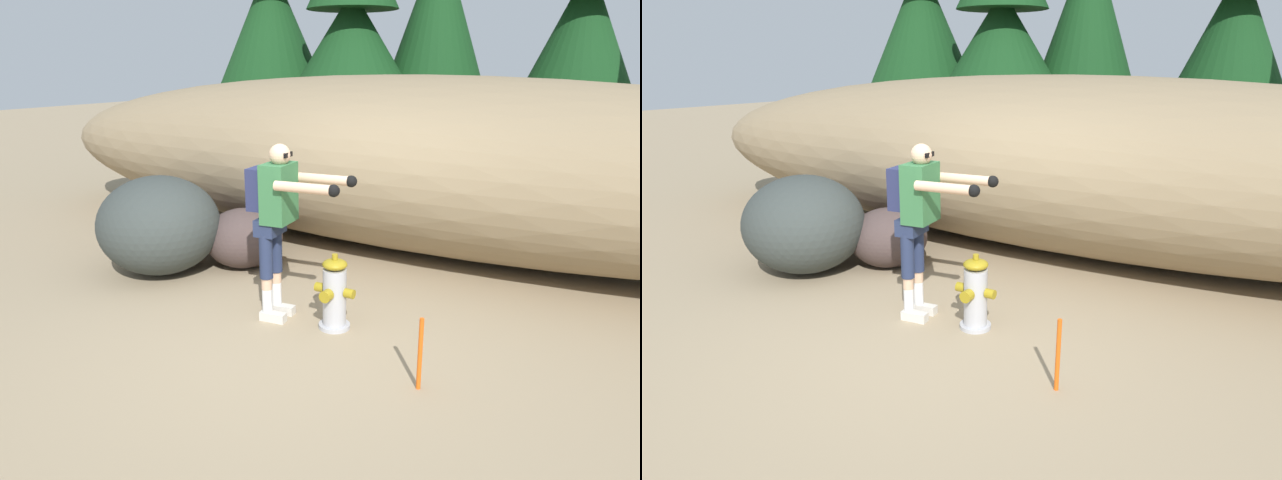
% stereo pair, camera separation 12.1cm
% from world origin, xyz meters
% --- Properties ---
extents(ground_plane, '(56.00, 56.00, 0.04)m').
position_xyz_m(ground_plane, '(0.00, 0.00, -0.02)').
color(ground_plane, '#998466').
extents(dirt_embankment, '(13.16, 3.20, 2.29)m').
position_xyz_m(dirt_embankment, '(0.00, 3.23, 1.15)').
color(dirt_embankment, '#897556').
rests_on(dirt_embankment, ground_plane).
extents(fire_hydrant, '(0.40, 0.35, 0.74)m').
position_xyz_m(fire_hydrant, '(0.24, 0.34, 0.34)').
color(fire_hydrant, '#B2B2B7').
rests_on(fire_hydrant, ground_plane).
extents(utility_worker, '(1.01, 0.60, 1.73)m').
position_xyz_m(utility_worker, '(-0.34, 0.27, 1.11)').
color(utility_worker, beige).
rests_on(utility_worker, ground_plane).
extents(boulder_large, '(1.33, 1.33, 0.73)m').
position_xyz_m(boulder_large, '(-1.57, 1.32, 0.37)').
color(boulder_large, '#443633').
rests_on(boulder_large, ground_plane).
extents(boulder_mid, '(2.12, 2.12, 1.17)m').
position_xyz_m(boulder_mid, '(-2.33, 0.68, 0.58)').
color(boulder_mid, '#343B38').
rests_on(boulder_mid, ground_plane).
extents(boulder_small, '(0.88, 0.86, 0.49)m').
position_xyz_m(boulder_small, '(-2.54, 1.68, 0.24)').
color(boulder_small, '#3C303B').
rests_on(boulder_small, ground_plane).
extents(boulder_outlier, '(0.69, 0.61, 0.39)m').
position_xyz_m(boulder_outlier, '(-1.92, 1.89, 0.19)').
color(boulder_outlier, '#393034').
rests_on(boulder_outlier, ground_plane).
extents(pine_tree_far_left, '(2.65, 2.65, 6.59)m').
position_xyz_m(pine_tree_far_left, '(-5.20, 7.27, 3.71)').
color(pine_tree_far_left, '#47331E').
rests_on(pine_tree_far_left, ground_plane).
extents(pine_tree_left, '(2.92, 2.92, 5.39)m').
position_xyz_m(pine_tree_left, '(-3.06, 7.11, 3.15)').
color(pine_tree_left, '#47331E').
rests_on(pine_tree_left, ground_plane).
extents(pine_tree_right, '(2.88, 2.88, 6.45)m').
position_xyz_m(pine_tree_right, '(1.13, 8.83, 3.27)').
color(pine_tree_right, '#47331E').
rests_on(pine_tree_right, ground_plane).
extents(survey_stake, '(0.04, 0.04, 0.60)m').
position_xyz_m(survey_stake, '(1.33, -0.28, 0.30)').
color(survey_stake, '#E55914').
rests_on(survey_stake, ground_plane).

